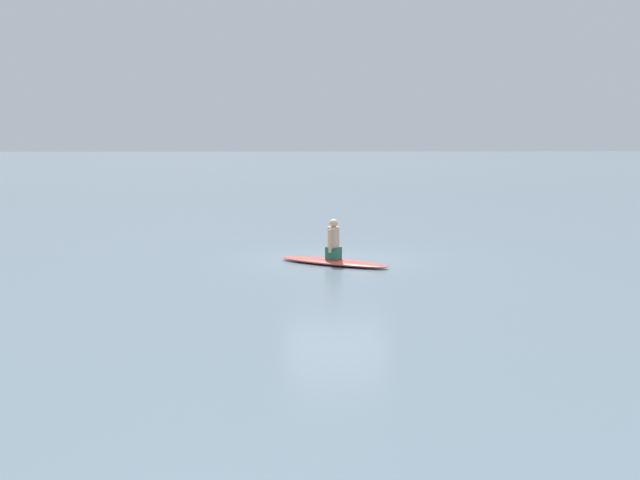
# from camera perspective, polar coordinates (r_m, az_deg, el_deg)

# --- Properties ---
(ground_plane) EXTENTS (400.00, 400.00, 0.00)m
(ground_plane) POSITION_cam_1_polar(r_m,az_deg,el_deg) (18.11, 1.36, -1.54)
(ground_plane) COLOR slate
(surfboard) EXTENTS (2.08, 2.74, 0.12)m
(surfboard) POSITION_cam_1_polar(r_m,az_deg,el_deg) (17.36, 1.06, -1.73)
(surfboard) COLOR #D84C3F
(surfboard) RESTS_ON ground
(person_paddler) EXTENTS (0.40, 0.41, 0.97)m
(person_paddler) POSITION_cam_1_polar(r_m,az_deg,el_deg) (17.29, 1.06, -0.10)
(person_paddler) COLOR #26664C
(person_paddler) RESTS_ON surfboard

